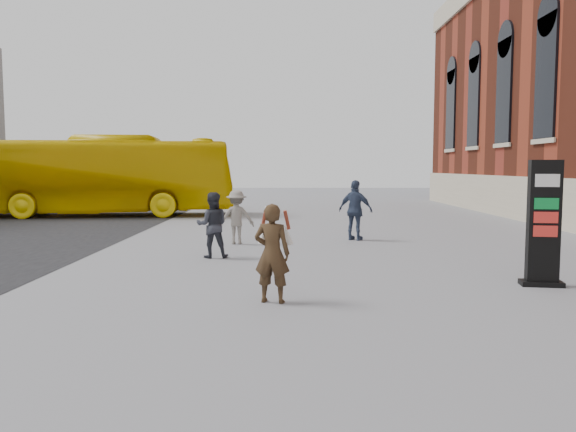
{
  "coord_description": "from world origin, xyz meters",
  "views": [
    {
      "loc": [
        -0.11,
        -9.0,
        2.18
      ],
      "look_at": [
        -0.09,
        0.92,
        1.32
      ],
      "focal_mm": 35.0,
      "sensor_mm": 36.0,
      "label": 1
    }
  ],
  "objects_px": {
    "woman": "(272,252)",
    "bus": "(90,176)",
    "pedestrian_b": "(237,217)",
    "pedestrian_c": "(356,210)",
    "info_pylon": "(544,223)",
    "pedestrian_a": "(212,225)"
  },
  "relations": [
    {
      "from": "woman",
      "to": "bus",
      "type": "bearing_deg",
      "value": -49.59
    },
    {
      "from": "pedestrian_b",
      "to": "pedestrian_c",
      "type": "xyz_separation_m",
      "value": [
        3.48,
        0.81,
        0.13
      ]
    },
    {
      "from": "bus",
      "to": "pedestrian_b",
      "type": "xyz_separation_m",
      "value": [
        7.37,
        -9.27,
        -1.01
      ]
    },
    {
      "from": "woman",
      "to": "info_pylon",
      "type": "bearing_deg",
      "value": -153.21
    },
    {
      "from": "pedestrian_b",
      "to": "info_pylon",
      "type": "bearing_deg",
      "value": 136.17
    },
    {
      "from": "info_pylon",
      "to": "pedestrian_a",
      "type": "height_order",
      "value": "info_pylon"
    },
    {
      "from": "bus",
      "to": "info_pylon",
      "type": "bearing_deg",
      "value": -142.97
    },
    {
      "from": "info_pylon",
      "to": "pedestrian_a",
      "type": "xyz_separation_m",
      "value": [
        -6.49,
        3.25,
        -0.36
      ]
    },
    {
      "from": "woman",
      "to": "bus",
      "type": "relative_size",
      "value": 0.13
    },
    {
      "from": "pedestrian_a",
      "to": "pedestrian_b",
      "type": "height_order",
      "value": "pedestrian_a"
    },
    {
      "from": "pedestrian_b",
      "to": "pedestrian_c",
      "type": "height_order",
      "value": "pedestrian_c"
    },
    {
      "from": "woman",
      "to": "pedestrian_b",
      "type": "distance_m",
      "value": 7.02
    },
    {
      "from": "bus",
      "to": "pedestrian_c",
      "type": "distance_m",
      "value": 13.79
    },
    {
      "from": "woman",
      "to": "bus",
      "type": "xyz_separation_m",
      "value": [
        -8.56,
        16.19,
        0.96
      ]
    },
    {
      "from": "woman",
      "to": "pedestrian_b",
      "type": "relative_size",
      "value": 1.05
    },
    {
      "from": "info_pylon",
      "to": "pedestrian_a",
      "type": "relative_size",
      "value": 1.46
    },
    {
      "from": "info_pylon",
      "to": "pedestrian_b",
      "type": "distance_m",
      "value": 8.35
    },
    {
      "from": "info_pylon",
      "to": "pedestrian_c",
      "type": "height_order",
      "value": "info_pylon"
    },
    {
      "from": "woman",
      "to": "pedestrian_c",
      "type": "distance_m",
      "value": 8.06
    },
    {
      "from": "pedestrian_b",
      "to": "pedestrian_c",
      "type": "relative_size",
      "value": 0.85
    },
    {
      "from": "woman",
      "to": "pedestrian_b",
      "type": "bearing_deg",
      "value": -67.71
    },
    {
      "from": "pedestrian_a",
      "to": "pedestrian_c",
      "type": "relative_size",
      "value": 0.88
    }
  ]
}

